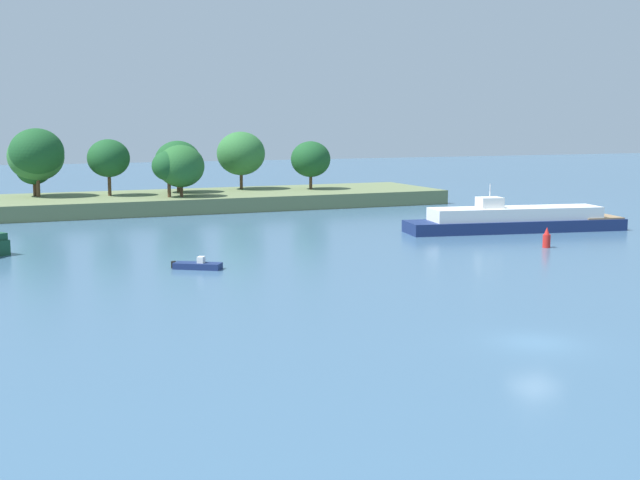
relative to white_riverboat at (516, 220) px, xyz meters
name	(u,v)px	position (x,y,z in m)	size (l,w,h in m)	color
ground_plane	(536,343)	(-25.70, -37.31, -1.18)	(400.00, 400.00, 0.00)	#3D607F
treeline_island	(179,182)	(-26.96, 36.97, 2.30)	(63.83, 17.33, 10.57)	#66754C
white_riverboat	(516,220)	(0.00, 0.00, 0.00)	(23.85, 8.69, 5.02)	navy
small_motorboat	(197,265)	(-36.45, -9.16, -0.90)	(3.78, 3.08, 0.99)	navy
channel_buoy_red	(547,239)	(-4.30, -10.65, -0.37)	(0.70, 0.70, 1.90)	red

